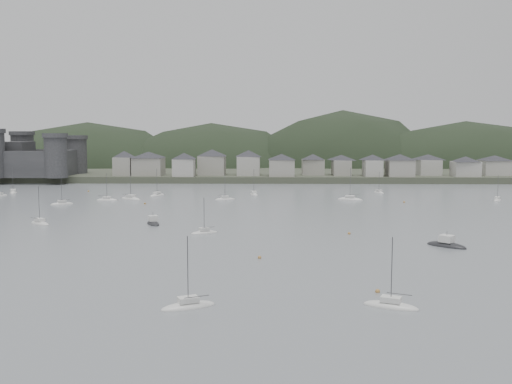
{
  "coord_description": "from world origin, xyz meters",
  "views": [
    {
      "loc": [
        3.25,
        -87.69,
        22.7
      ],
      "look_at": [
        0.0,
        75.0,
        6.0
      ],
      "focal_mm": 39.85,
      "sensor_mm": 36.0,
      "label": 1
    }
  ],
  "objects": [
    {
      "name": "ground",
      "position": [
        0.0,
        0.0,
        0.0
      ],
      "size": [
        900.0,
        900.0,
        0.0
      ],
      "primitive_type": "plane",
      "color": "slate",
      "rests_on": "ground"
    },
    {
      "name": "far_shore_land",
      "position": [
        0.0,
        295.0,
        1.5
      ],
      "size": [
        900.0,
        250.0,
        3.0
      ],
      "primitive_type": "cube",
      "color": "#383D2D",
      "rests_on": "ground"
    },
    {
      "name": "forested_ridge",
      "position": [
        4.83,
        269.4,
        -11.28
      ],
      "size": [
        851.55,
        103.94,
        102.57
      ],
      "color": "black",
      "rests_on": "ground"
    },
    {
      "name": "castle",
      "position": [
        -120.0,
        179.8,
        10.96
      ],
      "size": [
        66.0,
        43.0,
        20.0
      ],
      "color": "#313133",
      "rests_on": "far_shore_land"
    },
    {
      "name": "waterfront_town",
      "position": [
        50.59,
        183.34,
        8.66
      ],
      "size": [
        451.48,
        28.46,
        12.92
      ],
      "color": "gray",
      "rests_on": "far_shore_land"
    },
    {
      "name": "sailboat_lead",
      "position": [
        -37.23,
        118.62,
        0.18
      ],
      "size": [
        5.76,
        8.2,
        10.81
      ],
      "rotation": [
        0.0,
        0.0,
        2.68
      ],
      "color": "silver",
      "rests_on": "ground"
    },
    {
      "name": "moored_fleet",
      "position": [
        -0.24,
        64.72,
        0.18
      ],
      "size": [
        254.93,
        152.03,
        13.62
      ],
      "color": "silver",
      "rests_on": "ground"
    },
    {
      "name": "motor_launch_near",
      "position": [
        39.56,
        26.1,
        0.29
      ],
      "size": [
        8.22,
        7.98,
        4.0
      ],
      "rotation": [
        0.0,
        0.0,
        0.82
      ],
      "color": "black",
      "rests_on": "ground"
    },
    {
      "name": "motor_launch_far",
      "position": [
        -25.52,
        53.24,
        0.3
      ],
      "size": [
        5.45,
        7.88,
        3.79
      ],
      "rotation": [
        0.0,
        0.0,
        3.56
      ],
      "color": "black",
      "rests_on": "ground"
    },
    {
      "name": "mooring_buoys",
      "position": [
        -1.95,
        54.48,
        0.15
      ],
      "size": [
        184.78,
        142.23,
        0.7
      ],
      "color": "#AC7939",
      "rests_on": "ground"
    }
  ]
}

